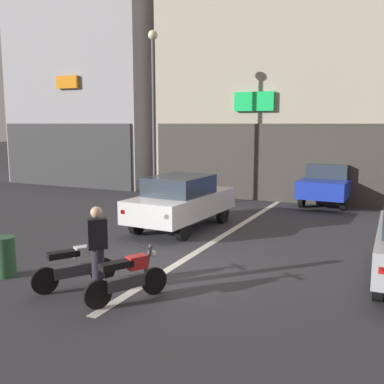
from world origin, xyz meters
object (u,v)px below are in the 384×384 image
(car_white_crossing_near, at_px, (181,200))
(person_by_motorcycles, at_px, (97,249))
(car_blue_down_street, at_px, (330,182))
(trash_bin, at_px, (5,257))
(street_lamp, at_px, (154,101))
(motorcycle_red_row_left_mid, at_px, (128,277))
(motorcycle_white_row_leftmost, at_px, (75,266))

(car_white_crossing_near, height_order, person_by_motorcycles, person_by_motorcycles)
(car_blue_down_street, height_order, trash_bin, car_blue_down_street)
(street_lamp, xyz_separation_m, trash_bin, (1.13, -8.34, -3.61))
(car_white_crossing_near, distance_m, street_lamp, 4.94)
(car_white_crossing_near, relative_size, motorcycle_red_row_left_mid, 2.80)
(person_by_motorcycles, distance_m, trash_bin, 2.38)
(car_blue_down_street, bearing_deg, car_white_crossing_near, -117.99)
(street_lamp, bearing_deg, trash_bin, -82.25)
(motorcycle_white_row_leftmost, xyz_separation_m, motorcycle_red_row_left_mid, (1.29, -0.11, 0.00))
(person_by_motorcycles, bearing_deg, street_lamp, 112.85)
(street_lamp, xyz_separation_m, person_by_motorcycles, (3.47, -8.24, -3.18))
(person_by_motorcycles, bearing_deg, motorcycle_red_row_left_mid, -10.21)
(motorcycle_red_row_left_mid, bearing_deg, person_by_motorcycles, 169.79)
(car_white_crossing_near, distance_m, motorcycle_white_row_leftmost, 5.47)
(street_lamp, bearing_deg, car_white_crossing_near, -47.90)
(motorcycle_red_row_left_mid, height_order, trash_bin, motorcycle_red_row_left_mid)
(street_lamp, relative_size, motorcycle_red_row_left_mid, 4.40)
(car_blue_down_street, xyz_separation_m, trash_bin, (-4.86, -11.98, -0.46))
(motorcycle_white_row_leftmost, distance_m, person_by_motorcycles, 0.67)
(car_white_crossing_near, bearing_deg, person_by_motorcycles, -80.37)
(motorcycle_red_row_left_mid, bearing_deg, motorcycle_white_row_leftmost, 174.95)
(street_lamp, height_order, motorcycle_red_row_left_mid, street_lamp)
(street_lamp, bearing_deg, motorcycle_red_row_left_mid, -63.21)
(car_blue_down_street, height_order, street_lamp, street_lamp)
(car_white_crossing_near, relative_size, car_blue_down_street, 1.01)
(trash_bin, bearing_deg, street_lamp, 97.75)
(car_white_crossing_near, height_order, trash_bin, car_white_crossing_near)
(street_lamp, height_order, motorcycle_white_row_leftmost, street_lamp)
(car_white_crossing_near, xyz_separation_m, trash_bin, (-1.42, -5.51, -0.46))
(motorcycle_white_row_leftmost, relative_size, trash_bin, 1.70)
(car_blue_down_street, xyz_separation_m, motorcycle_red_row_left_mid, (-1.76, -12.02, -0.43))
(street_lamp, xyz_separation_m, motorcycle_red_row_left_mid, (4.23, -8.38, -3.57))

